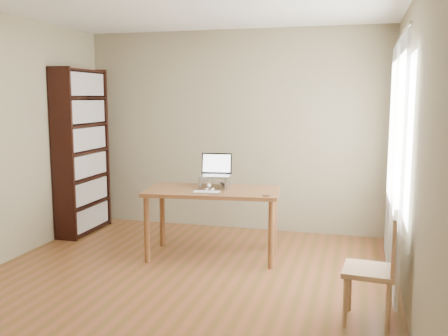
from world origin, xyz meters
TOP-DOWN VIEW (x-y plane):
  - room at (0.03, 0.01)m, footprint 4.04×4.54m
  - bookshelf at (-1.83, 1.55)m, footprint 0.30×0.90m
  - curtains at (1.92, 0.80)m, footprint 0.03×1.90m
  - desk at (0.08, 1.00)m, footprint 1.50×0.87m
  - laptop_stand at (0.08, 1.08)m, footprint 0.32×0.25m
  - laptop at (0.08, 1.14)m, footprint 0.36×0.32m
  - keyboard at (0.07, 0.78)m, footprint 0.30×0.16m
  - coaster at (0.70, 0.80)m, footprint 0.09×0.09m
  - cat at (0.06, 1.11)m, footprint 0.23×0.47m
  - chair at (1.77, -0.23)m, footprint 0.42×0.42m

SIDE VIEW (x-z plane):
  - chair at x=1.77m, z-range 0.03..0.91m
  - desk at x=0.08m, z-range 0.28..1.03m
  - coaster at x=0.70m, z-range 0.75..0.76m
  - keyboard at x=0.07m, z-range 0.75..0.77m
  - cat at x=0.06m, z-range 0.74..0.88m
  - laptop_stand at x=0.08m, z-range 0.77..0.90m
  - laptop at x=0.08m, z-range 0.82..1.06m
  - bookshelf at x=-1.83m, z-range 0.00..2.10m
  - curtains at x=1.92m, z-range 0.05..2.29m
  - room at x=0.03m, z-range -0.02..2.62m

